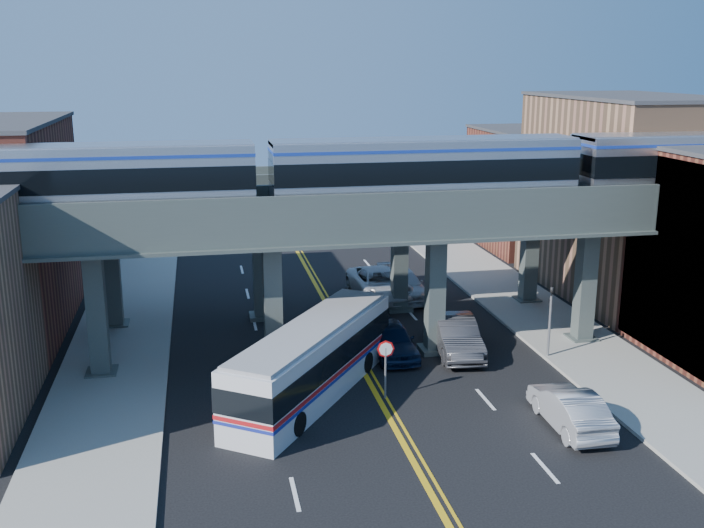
{
  "coord_description": "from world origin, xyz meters",
  "views": [
    {
      "loc": [
        -7.17,
        -27.48,
        14.06
      ],
      "look_at": [
        -0.44,
        6.69,
        5.09
      ],
      "focal_mm": 40.0,
      "sensor_mm": 36.0,
      "label": 1
    }
  ],
  "objects": [
    {
      "name": "car_parked_curb",
      "position": [
        6.81,
        -1.13,
        0.8
      ],
      "size": [
        1.81,
        4.91,
        1.61
      ],
      "primitive_type": "imported",
      "rotation": [
        0.0,
        0.0,
        3.12
      ],
      "color": "#98989C",
      "rests_on": "ground"
    },
    {
      "name": "car_lane_a",
      "position": [
        1.8,
        7.93,
        0.83
      ],
      "size": [
        2.06,
        4.91,
        1.66
      ],
      "primitive_type": "imported",
      "rotation": [
        0.0,
        0.0,
        0.02
      ],
      "color": "#0E1A33",
      "rests_on": "ground"
    },
    {
      "name": "traffic_signal",
      "position": [
        9.2,
        6.0,
        2.3
      ],
      "size": [
        0.15,
        0.18,
        4.1
      ],
      "color": "slate",
      "rests_on": "ground"
    },
    {
      "name": "elevated_viaduct_near",
      "position": [
        0.0,
        8.0,
        6.47
      ],
      "size": [
        52.0,
        3.6,
        7.4
      ],
      "color": "#414C49",
      "rests_on": "ground"
    },
    {
      "name": "car_lane_b",
      "position": [
        5.0,
        7.6,
        0.92
      ],
      "size": [
        2.56,
        5.74,
        1.83
      ],
      "primitive_type": "imported",
      "rotation": [
        0.0,
        0.0,
        -0.11
      ],
      "color": "#303032",
      "rests_on": "ground"
    },
    {
      "name": "transit_bus",
      "position": [
        -2.7,
        3.99,
        1.55
      ],
      "size": [
        8.78,
        11.12,
        3.02
      ],
      "rotation": [
        0.0,
        0.0,
        0.97
      ],
      "color": "silver",
      "rests_on": "ground"
    },
    {
      "name": "elevated_viaduct_far",
      "position": [
        0.0,
        15.0,
        6.47
      ],
      "size": [
        52.0,
        3.6,
        7.4
      ],
      "color": "#414C49",
      "rests_on": "ground"
    },
    {
      "name": "car_lane_d",
      "position": [
        4.87,
        17.43,
        0.81
      ],
      "size": [
        2.41,
        5.66,
        1.63
      ],
      "primitive_type": "imported",
      "rotation": [
        0.0,
        0.0,
        0.02
      ],
      "color": "#B6B6BB",
      "rests_on": "ground"
    },
    {
      "name": "car_lane_c",
      "position": [
        3.45,
        17.6,
        0.89
      ],
      "size": [
        3.37,
        6.58,
        1.78
      ],
      "primitive_type": "imported",
      "rotation": [
        0.0,
        0.0,
        0.07
      ],
      "color": "silver",
      "rests_on": "ground"
    },
    {
      "name": "building_east_b",
      "position": [
        18.5,
        16.0,
        6.0
      ],
      "size": [
        8.0,
        14.0,
        12.0
      ],
      "primitive_type": "cube",
      "color": "#91694B",
      "rests_on": "ground"
    },
    {
      "name": "mural_panel",
      "position": [
        14.55,
        4.0,
        4.75
      ],
      "size": [
        0.1,
        9.5,
        9.5
      ],
      "primitive_type": "cube",
      "color": "teal",
      "rests_on": "ground"
    },
    {
      "name": "sidewalk_east",
      "position": [
        11.5,
        10.0,
        0.08
      ],
      "size": [
        5.0,
        70.0,
        0.16
      ],
      "primitive_type": "cube",
      "color": "gray",
      "rests_on": "ground"
    },
    {
      "name": "ground",
      "position": [
        0.0,
        0.0,
        0.0
      ],
      "size": [
        120.0,
        120.0,
        0.0
      ],
      "primitive_type": "plane",
      "color": "black",
      "rests_on": "ground"
    },
    {
      "name": "sidewalk_west",
      "position": [
        -11.5,
        10.0,
        0.08
      ],
      "size": [
        5.0,
        70.0,
        0.16
      ],
      "primitive_type": "cube",
      "color": "gray",
      "rests_on": "ground"
    },
    {
      "name": "building_west_c",
      "position": [
        -18.5,
        29.0,
        4.0
      ],
      "size": [
        8.0,
        10.0,
        8.0
      ],
      "primitive_type": "cube",
      "color": "#91694B",
      "rests_on": "ground"
    },
    {
      "name": "transit_train",
      "position": [
        3.28,
        8.0,
        9.17
      ],
      "size": [
        44.82,
        2.81,
        3.27
      ],
      "color": "black",
      "rests_on": "elevated_viaduct_near"
    },
    {
      "name": "building_east_c",
      "position": [
        18.5,
        29.0,
        4.5
      ],
      "size": [
        8.0,
        10.0,
        9.0
      ],
      "primitive_type": "cube",
      "color": "brown",
      "rests_on": "ground"
    },
    {
      "name": "stop_sign",
      "position": [
        0.3,
        3.0,
        1.76
      ],
      "size": [
        0.76,
        0.09,
        2.63
      ],
      "color": "slate",
      "rests_on": "ground"
    }
  ]
}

